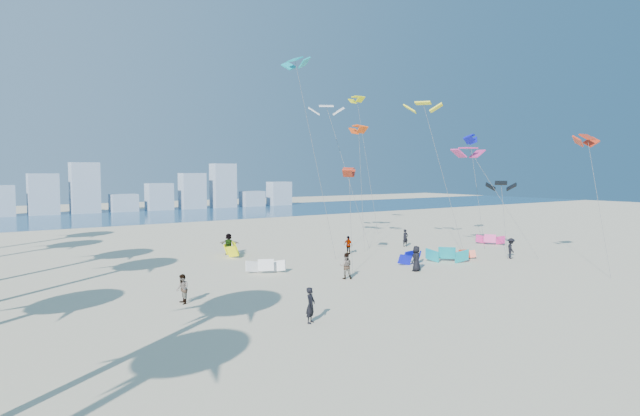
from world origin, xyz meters
TOP-DOWN VIEW (x-y plane):
  - ground at (0.00, 0.00)m, footprint 220.00×220.00m
  - ocean at (0.00, 72.00)m, footprint 220.00×220.00m
  - kitesurfer_near at (-3.91, 6.79)m, footprint 0.72×0.67m
  - kitesurfer_mid at (3.62, 13.95)m, footprint 1.03×0.98m
  - kitesurfers_far at (7.37, 19.21)m, footprint 27.63×16.05m
  - grounded_kites at (10.29, 19.00)m, footprint 27.16×15.50m
  - flying_kites at (16.09, 21.81)m, footprint 22.10×32.70m
  - distant_skyline at (-1.19, 82.00)m, footprint 85.00×3.00m

SIDE VIEW (x-z plane):
  - ground at x=0.00m, z-range 0.00..0.00m
  - ocean at x=0.00m, z-range 0.01..0.01m
  - grounded_kites at x=10.29m, z-range -0.05..0.98m
  - kitesurfer_near at x=-3.91m, z-range 0.00..1.65m
  - kitesurfer_mid at x=3.62m, z-range 0.00..1.67m
  - kitesurfers_far at x=7.37m, z-range -0.05..1.74m
  - distant_skyline at x=-1.19m, z-range -1.11..7.29m
  - flying_kites at x=16.09m, z-range 3.17..19.40m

